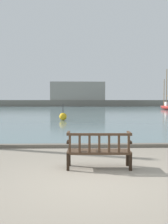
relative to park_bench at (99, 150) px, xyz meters
name	(u,v)px	position (x,y,z in m)	size (l,w,h in m)	color
ground_plane	(95,181)	(-0.18, -1.00, -0.47)	(160.00, 160.00, 0.00)	gray
harbor_water	(78,109)	(-0.18, 43.00, -0.43)	(100.00, 80.00, 0.08)	slate
quay_edge_kerb	(87,146)	(-0.18, 2.85, -0.41)	(40.00, 0.30, 0.12)	#675F54
park_bench	(99,150)	(0.00, 0.00, 0.00)	(1.62, 0.58, 0.92)	black
sailboat_distant_harbor	(167,106)	(15.18, 36.72, 0.15)	(1.50, 5.33, 7.03)	maroon
channel_buoy	(63,116)	(-1.64, 14.11, -0.08)	(0.61, 0.61, 1.31)	gold
far_breakwater	(78,99)	(-0.17, 59.93, 1.58)	(58.94, 2.40, 6.56)	slate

